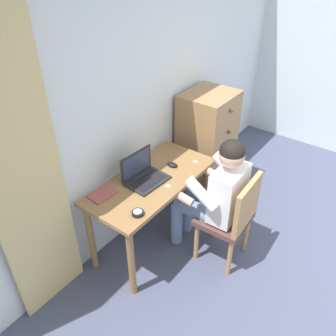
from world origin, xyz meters
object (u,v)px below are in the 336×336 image
computer_mouse (172,165)px  notebook_pad (102,194)px  desk (152,190)px  desk_clock (138,213)px  laptop (144,175)px  person_seated (214,191)px  dresser (206,145)px  chair (232,216)px

computer_mouse → notebook_pad: size_ratio=0.48×
desk → desk_clock: bearing=-153.8°
laptop → computer_mouse: 0.31m
desk → notebook_pad: (-0.39, 0.18, 0.12)m
desk → laptop: size_ratio=3.35×
laptop → person_seated: bearing=-61.0°
dresser → computer_mouse: 0.76m
notebook_pad → desk_clock: bearing=-87.4°
computer_mouse → desk_clock: 0.68m
desk → dresser: 1.00m
chair → desk_clock: bearing=144.8°
computer_mouse → notebook_pad: computer_mouse is taller
chair → desk_clock: size_ratio=9.76×
desk → desk_clock: 0.46m
computer_mouse → chair: bearing=-99.1°
laptop → desk: bearing=-46.6°
chair → computer_mouse: chair is taller
dresser → laptop: dresser is taller
laptop → notebook_pad: size_ratio=1.69×
chair → person_seated: person_seated is taller
person_seated → chair: bearing=-87.8°
chair → notebook_pad: (-0.64, 0.84, 0.25)m
desk → notebook_pad: 0.45m
person_seated → notebook_pad: person_seated is taller
chair → laptop: 0.81m
desk → person_seated: bearing=-62.7°
dresser → computer_mouse: bearing=-173.2°
desk → notebook_pad: size_ratio=5.66×
person_seated → desk_clock: 0.70m
laptop → notebook_pad: (-0.35, 0.13, -0.05)m
person_seated → computer_mouse: person_seated is taller
dresser → chair: bearing=-136.1°
chair → notebook_pad: 1.08m
person_seated → notebook_pad: size_ratio=5.70×
desk → person_seated: (0.24, -0.47, 0.06)m
chair → notebook_pad: chair is taller
dresser → desk: bearing=-176.5°
person_seated → desk_clock: bearing=156.8°
computer_mouse → dresser: bearing=-1.3°
dresser → notebook_pad: (-1.39, 0.12, 0.16)m
desk → notebook_pad: notebook_pad is taller
desk → laptop: laptop is taller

